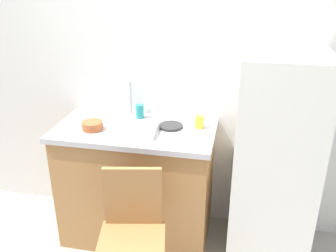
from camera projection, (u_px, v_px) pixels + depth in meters
name	position (u px, v px, depth m)	size (l,w,h in m)	color
back_wall	(173.00, 67.00, 2.78)	(4.80, 0.10, 2.60)	silver
cabinet_base	(138.00, 185.00, 2.84)	(1.11, 0.60, 0.90)	#A87542
countertop	(136.00, 129.00, 2.66)	(1.15, 0.64, 0.04)	#B7B7BC
faucet	(130.00, 98.00, 2.84)	(0.02, 0.02, 0.26)	#B7B7BC
refrigerator	(274.00, 162.00, 2.53)	(0.54, 0.60, 1.52)	silver
chair	(132.00, 234.00, 2.24)	(0.47, 0.47, 0.89)	#A87542
dish_tray	(136.00, 130.00, 2.54)	(0.28, 0.20, 0.05)	white
terracotta_bowl	(92.00, 126.00, 2.60)	(0.15, 0.15, 0.06)	#B25B33
hotplate	(171.00, 126.00, 2.63)	(0.17, 0.17, 0.02)	#2D2D2D
cup_yellow	(199.00, 122.00, 2.62)	(0.06, 0.06, 0.09)	yellow
cup_teal	(140.00, 111.00, 2.79)	(0.06, 0.06, 0.10)	teal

